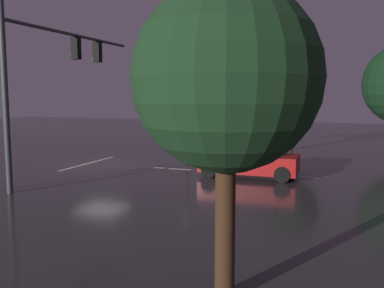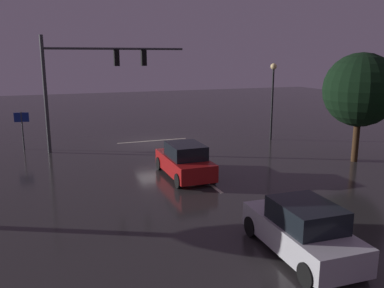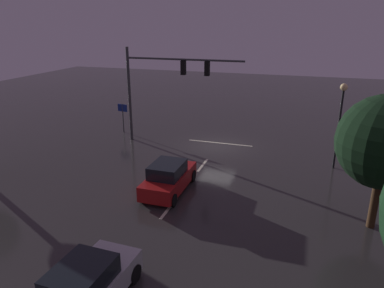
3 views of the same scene
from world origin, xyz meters
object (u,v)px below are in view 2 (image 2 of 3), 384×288
object	(u,v)px
route_sign	(22,122)
tree_left_far	(360,90)
street_lamp_left_kerb	(273,87)
traffic_signal_assembly	(91,72)
car_approaching	(185,161)
car_distant	(302,230)

from	to	relation	value
route_sign	tree_left_far	size ratio (longest dim) A/B	0.40
tree_left_far	street_lamp_left_kerb	bearing A→B (deg)	-79.29
traffic_signal_assembly	route_sign	world-z (taller)	traffic_signal_assembly
street_lamp_left_kerb	route_sign	size ratio (longest dim) A/B	2.21
car_approaching	route_sign	world-z (taller)	route_sign
traffic_signal_assembly	street_lamp_left_kerb	bearing A→B (deg)	173.43
car_distant	route_sign	bearing A→B (deg)	-65.24
car_approaching	tree_left_far	bearing A→B (deg)	176.80
car_approaching	car_distant	world-z (taller)	same
car_distant	tree_left_far	bearing A→B (deg)	-138.88
traffic_signal_assembly	route_sign	distance (m)	5.57
traffic_signal_assembly	car_distant	xyz separation A→B (m)	(-4.02, 16.57, -4.13)
traffic_signal_assembly	car_approaching	distance (m)	9.41
car_approaching	route_sign	size ratio (longest dim) A/B	1.79
route_sign	street_lamp_left_kerb	bearing A→B (deg)	169.94
traffic_signal_assembly	car_approaching	world-z (taller)	traffic_signal_assembly
car_distant	street_lamp_left_kerb	distance (m)	17.47
car_distant	traffic_signal_assembly	bearing A→B (deg)	-76.35
car_approaching	car_distant	size ratio (longest dim) A/B	0.99
car_distant	car_approaching	bearing A→B (deg)	-86.00
car_approaching	route_sign	xyz separation A→B (m)	(7.73, -9.26, 0.96)
route_sign	traffic_signal_assembly	bearing A→B (deg)	160.58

